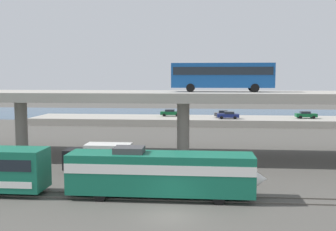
# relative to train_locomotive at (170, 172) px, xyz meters

# --- Properties ---
(ground_plane) EXTENTS (260.00, 260.00, 0.00)m
(ground_plane) POSITION_rel_train_locomotive_xyz_m (0.32, -4.00, -2.19)
(ground_plane) COLOR #4C4944
(rail_strip_near) EXTENTS (110.00, 0.12, 0.12)m
(rail_strip_near) POSITION_rel_train_locomotive_xyz_m (0.32, -0.74, -2.13)
(rail_strip_near) COLOR #59544C
(rail_strip_near) RESTS_ON ground_plane
(rail_strip_far) EXTENTS (110.00, 0.12, 0.12)m
(rail_strip_far) POSITION_rel_train_locomotive_xyz_m (0.32, 0.74, -2.13)
(rail_strip_far) COLOR #59544C
(rail_strip_far) RESTS_ON ground_plane
(train_locomotive) EXTENTS (15.98, 3.04, 4.18)m
(train_locomotive) POSITION_rel_train_locomotive_xyz_m (0.00, 0.00, 0.00)
(train_locomotive) COLOR #14664C
(train_locomotive) RESTS_ON ground_plane
(highway_overpass) EXTENTS (96.00, 10.91, 8.08)m
(highway_overpass) POSITION_rel_train_locomotive_xyz_m (0.32, 16.00, 5.08)
(highway_overpass) COLOR #9E998E
(highway_overpass) RESTS_ON ground_plane
(transit_bus_on_overpass) EXTENTS (12.00, 2.68, 3.40)m
(transit_bus_on_overpass) POSITION_rel_train_locomotive_xyz_m (4.91, 16.09, 7.95)
(transit_bus_on_overpass) COLOR #14478C
(transit_bus_on_overpass) RESTS_ON highway_overpass
(service_truck_west) EXTENTS (6.80, 2.46, 3.04)m
(service_truck_west) POSITION_rel_train_locomotive_xyz_m (-7.80, 7.75, -0.56)
(service_truck_west) COLOR black
(service_truck_west) RESTS_ON ground_plane
(pier_parking_lot) EXTENTS (66.99, 11.20, 1.43)m
(pier_parking_lot) POSITION_rel_train_locomotive_xyz_m (0.32, 51.00, -1.48)
(pier_parking_lot) COLOR #9E998E
(pier_parking_lot) RESTS_ON ground_plane
(parked_car_0) EXTENTS (4.49, 1.89, 1.50)m
(parked_car_0) POSITION_rel_train_locomotive_xyz_m (-4.16, 52.95, 0.01)
(parked_car_0) COLOR #0C4C26
(parked_car_0) RESTS_ON pier_parking_lot
(parked_car_1) EXTENTS (4.35, 2.00, 1.50)m
(parked_car_1) POSITION_rel_train_locomotive_xyz_m (7.94, 48.45, 0.01)
(parked_car_1) COLOR navy
(parked_car_1) RESTS_ON pier_parking_lot
(parked_car_2) EXTENTS (4.15, 1.89, 1.50)m
(parked_car_2) POSITION_rel_train_locomotive_xyz_m (7.22, 51.36, 0.01)
(parked_car_2) COLOR #515459
(parked_car_2) RESTS_ON pier_parking_lot
(parked_car_3) EXTENTS (4.21, 1.84, 1.50)m
(parked_car_3) POSITION_rel_train_locomotive_xyz_m (23.87, 50.61, 0.01)
(parked_car_3) COLOR #0C4C26
(parked_car_3) RESTS_ON pier_parking_lot
(harbor_water) EXTENTS (140.00, 36.00, 0.01)m
(harbor_water) POSITION_rel_train_locomotive_xyz_m (0.32, 74.00, -2.19)
(harbor_water) COLOR navy
(harbor_water) RESTS_ON ground_plane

